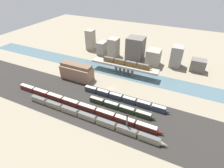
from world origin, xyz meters
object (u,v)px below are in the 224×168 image
Objects in this scene: train_on_bridge at (126,63)px; train_yard_near at (89,117)px; warehouse_building at (77,72)px; signal_tower at (127,123)px; train_yard_mid at (81,106)px; train_yard_far at (121,108)px; train_yard_outer at (124,99)px.

train_yard_near is at bearing -90.06° from train_on_bridge.
warehouse_building is 2.19× the size of signal_tower.
train_yard_far is at bearing 20.64° from train_yard_mid.
warehouse_building is at bearing -144.18° from train_on_bridge.
signal_tower is at bearing -55.98° from train_yard_far.
warehouse_building is (-35.16, -25.38, -4.11)m from train_on_bridge.
train_yard_near is 7.60× the size of signal_tower.
train_yard_far is 18.58m from signal_tower.
train_yard_outer is at bearing 100.02° from train_yard_far.
signal_tower is at bearing -68.37° from train_on_bridge.
train_yard_mid is 2.35× the size of train_yard_far.
signal_tower is at bearing -8.55° from train_yard_mid.
train_yard_far is at bearing 49.59° from train_yard_near.
train_on_bridge is 64.32m from train_yard_near.
train_yard_mid is 4.04× the size of warehouse_building.
signal_tower is at bearing 4.69° from train_yard_near.
train_on_bridge is 43.56m from warehouse_building.
train_yard_mid is 27.24m from train_yard_far.
train_yard_near is 2.02× the size of train_yard_far.
train_yard_near reaches higher than train_yard_far.
signal_tower reaches higher than train_yard_far.
train_yard_far is 3.77× the size of signal_tower.
train_yard_outer is 5.11× the size of signal_tower.
train_yard_far is (14.38, -46.76, -8.88)m from train_on_bridge.
train_yard_mid is at bearing -141.01° from train_yard_outer.
train_yard_far is at bearing -23.34° from warehouse_building.
train_on_bridge is 58.12m from train_yard_mid.
warehouse_building is at bearing 156.66° from train_yard_far.
train_on_bridge is at bearing 89.94° from train_yard_near.
train_yard_near is 24.99m from signal_tower.
train_yard_far is 1.72× the size of warehouse_building.
train_on_bridge is at bearing 108.85° from train_yard_outer.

